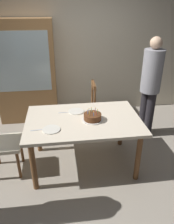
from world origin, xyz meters
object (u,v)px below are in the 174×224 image
object	(u,v)px
plate_near_celebrant	(51,129)
chair_spindle_back	(84,110)
person_guest	(151,83)
plate_far_side	(76,111)
birthday_cake	(93,117)
dining_table	(83,125)
china_cabinet	(26,73)

from	to	relation	value
plate_near_celebrant	chair_spindle_back	xyz separation A→B (m)	(0.52, 1.05, -0.29)
plate_near_celebrant	person_guest	size ratio (longest dim) A/B	0.13
plate_far_side	person_guest	world-z (taller)	person_guest
birthday_cake	person_guest	size ratio (longest dim) A/B	0.17
dining_table	person_guest	world-z (taller)	person_guest
dining_table	plate_near_celebrant	distance (m)	0.48
dining_table	plate_far_side	size ratio (longest dim) A/B	6.91
plate_near_celebrant	chair_spindle_back	size ratio (longest dim) A/B	0.23
birthday_cake	plate_near_celebrant	xyz separation A→B (m)	(-0.53, -0.18, -0.04)
birthday_cake	china_cabinet	distance (m)	1.91
plate_far_side	chair_spindle_back	bearing A→B (deg)	73.66
plate_far_side	chair_spindle_back	size ratio (longest dim) A/B	0.23
person_guest	dining_table	bearing A→B (deg)	-150.48
dining_table	plate_near_celebrant	bearing A→B (deg)	-151.57
dining_table	birthday_cake	bearing A→B (deg)	-22.56
birthday_cake	china_cabinet	size ratio (longest dim) A/B	0.15
dining_table	plate_near_celebrant	size ratio (longest dim) A/B	6.91
plate_near_celebrant	china_cabinet	xyz separation A→B (m)	(-0.48, 1.78, 0.20)
person_guest	plate_near_celebrant	bearing A→B (deg)	-150.76
plate_far_side	person_guest	size ratio (longest dim) A/B	0.13
plate_far_side	chair_spindle_back	world-z (taller)	chair_spindle_back
dining_table	china_cabinet	world-z (taller)	china_cabinet
person_guest	birthday_cake	bearing A→B (deg)	-146.03
birthday_cake	chair_spindle_back	size ratio (longest dim) A/B	0.29
chair_spindle_back	person_guest	world-z (taller)	person_guest
person_guest	china_cabinet	xyz separation A→B (m)	(-2.08, 0.89, -0.01)
chair_spindle_back	china_cabinet	distance (m)	1.34
plate_near_celebrant	person_guest	distance (m)	1.84
chair_spindle_back	china_cabinet	xyz separation A→B (m)	(-1.00, 0.74, 0.49)
birthday_cake	plate_far_side	world-z (taller)	birthday_cake
dining_table	chair_spindle_back	distance (m)	0.85
birthday_cake	plate_far_side	size ratio (longest dim) A/B	1.27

